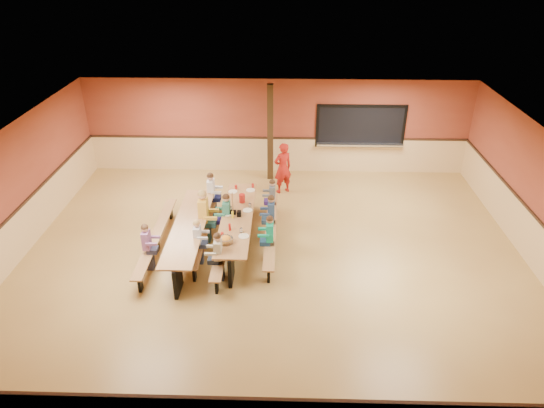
{
  "coord_description": "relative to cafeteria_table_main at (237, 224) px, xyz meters",
  "views": [
    {
      "loc": [
        0.25,
        -9.49,
        6.68
      ],
      "look_at": [
        -0.04,
        0.58,
        1.15
      ],
      "focal_mm": 32.0,
      "sensor_mm": 36.0,
      "label": 1
    }
  ],
  "objects": [
    {
      "name": "kitchen_pass_through",
      "position": [
        3.49,
        4.29,
        0.96
      ],
      "size": [
        2.78,
        0.28,
        1.38
      ],
      "color": "black",
      "rests_on": "ground"
    },
    {
      "name": "standing_woman",
      "position": [
        1.09,
        2.79,
        0.25
      ],
      "size": [
        0.68,
        0.6,
        1.55
      ],
      "primitive_type": "imported",
      "rotation": [
        0.0,
        0.0,
        3.65
      ],
      "color": "#AC1B13",
      "rests_on": "ground"
    },
    {
      "name": "chip_bowl",
      "position": [
        -0.14,
        -1.16,
        0.29
      ],
      "size": [
        0.32,
        0.32,
        0.15
      ],
      "primitive_type": null,
      "color": "orange",
      "rests_on": "cafeteria_table_main"
    },
    {
      "name": "seated_child_grey_left",
      "position": [
        -0.83,
        1.36,
        0.09
      ],
      "size": [
        0.38,
        0.31,
        1.24
      ],
      "primitive_type": null,
      "color": "silver",
      "rests_on": "ground"
    },
    {
      "name": "seated_child_tan_sec",
      "position": [
        -0.27,
        -1.5,
        0.06
      ],
      "size": [
        0.35,
        0.29,
        1.18
      ],
      "primitive_type": null,
      "color": "#B8B495",
      "rests_on": "ground"
    },
    {
      "name": "seated_child_purple_sec",
      "position": [
        -1.92,
        -1.16,
        0.05
      ],
      "size": [
        0.34,
        0.28,
        1.16
      ],
      "primitive_type": null,
      "color": "#865285",
      "rests_on": "ground"
    },
    {
      "name": "seated_child_green_sec",
      "position": [
        -0.27,
        0.19,
        0.09
      ],
      "size": [
        0.38,
        0.31,
        1.23
      ],
      "primitive_type": null,
      "color": "#327F67",
      "rests_on": "ground"
    },
    {
      "name": "cafeteria_table_second",
      "position": [
        -1.1,
        -0.41,
        0.0
      ],
      "size": [
        1.91,
        3.7,
        0.74
      ],
      "color": "#9B6A3D",
      "rests_on": "ground"
    },
    {
      "name": "room_envelope",
      "position": [
        0.89,
        -0.67,
        0.16
      ],
      "size": [
        12.04,
        10.04,
        3.02
      ],
      "color": "brown",
      "rests_on": "ground"
    },
    {
      "name": "table_paddle",
      "position": [
        -0.12,
        0.15,
        0.35
      ],
      "size": [
        0.16,
        0.16,
        0.56
      ],
      "color": "black",
      "rests_on": "cafeteria_table_main"
    },
    {
      "name": "seated_child_teal_right",
      "position": [
        0.83,
        -0.74,
        0.06
      ],
      "size": [
        0.35,
        0.29,
        1.18
      ],
      "primitive_type": null,
      "color": "#14AE82",
      "rests_on": "ground"
    },
    {
      "name": "place_settings",
      "position": [
        0.0,
        -0.0,
        0.27
      ],
      "size": [
        0.65,
        3.3,
        0.11
      ],
      "primitive_type": null,
      "color": "beige",
      "rests_on": "cafeteria_table_main"
    },
    {
      "name": "condiment_mustard",
      "position": [
        -0.1,
        -0.07,
        0.3
      ],
      "size": [
        0.06,
        0.06,
        0.17
      ],
      "primitive_type": "cylinder",
      "color": "yellow",
      "rests_on": "cafeteria_table_main"
    },
    {
      "name": "seated_child_navy_right",
      "position": [
        0.83,
        0.23,
        0.07
      ],
      "size": [
        0.36,
        0.29,
        1.19
      ],
      "primitive_type": null,
      "color": "navy",
      "rests_on": "ground"
    },
    {
      "name": "punch_pitcher",
      "position": [
        0.06,
        0.73,
        0.32
      ],
      "size": [
        0.16,
        0.16,
        0.22
      ],
      "primitive_type": "cylinder",
      "color": "#AC1D16",
      "rests_on": "cafeteria_table_main"
    },
    {
      "name": "ground",
      "position": [
        0.89,
        -0.67,
        -0.53
      ],
      "size": [
        12.0,
        12.0,
        0.0
      ],
      "primitive_type": "plane",
      "color": "olive",
      "rests_on": "ground"
    },
    {
      "name": "seated_adult_yellow",
      "position": [
        -0.83,
        0.05,
        0.17
      ],
      "size": [
        0.46,
        0.38,
        1.39
      ],
      "primitive_type": null,
      "color": "gold",
      "rests_on": "ground"
    },
    {
      "name": "seated_child_char_right",
      "position": [
        0.83,
        1.21,
        0.04
      ],
      "size": [
        0.34,
        0.27,
        1.14
      ],
      "primitive_type": null,
      "color": "#565B61",
      "rests_on": "ground"
    },
    {
      "name": "seated_child_white_left",
      "position": [
        -0.83,
        -0.89,
        0.04
      ],
      "size": [
        0.33,
        0.27,
        1.13
      ],
      "primitive_type": null,
      "color": "silver",
      "rests_on": "ground"
    },
    {
      "name": "structural_post",
      "position": [
        0.69,
        3.73,
        0.97
      ],
      "size": [
        0.18,
        0.18,
        3.0
      ],
      "primitive_type": "cube",
      "color": "black",
      "rests_on": "ground"
    },
    {
      "name": "napkin_dispenser",
      "position": [
        0.05,
        0.03,
        0.28
      ],
      "size": [
        0.1,
        0.14,
        0.13
      ],
      "primitive_type": "cube",
      "color": "black",
      "rests_on": "cafeteria_table_main"
    },
    {
      "name": "cafeteria_table_main",
      "position": [
        0.0,
        0.0,
        0.0
      ],
      "size": [
        1.91,
        3.7,
        0.74
      ],
      "color": "#9B6A3D",
      "rests_on": "ground"
    },
    {
      "name": "condiment_ketchup",
      "position": [
        -0.11,
        -0.64,
        0.3
      ],
      "size": [
        0.06,
        0.06,
        0.17
      ],
      "primitive_type": "cylinder",
      "color": "#B2140F",
      "rests_on": "cafeteria_table_main"
    }
  ]
}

